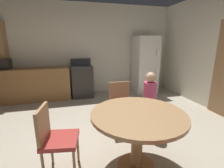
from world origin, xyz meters
The scene contains 10 objects.
ground_plane centered at (0.00, 0.00, 0.00)m, with size 14.00×14.00×0.00m, color #A89E89.
wall_back centered at (0.00, 3.00, 1.35)m, with size 5.70×0.12×2.70m, color silver.
kitchen_counter centered at (-1.55, 2.60, 0.45)m, with size 2.00×0.60×0.90m, color olive.
oven_range centered at (-0.20, 2.60, 0.47)m, with size 0.60×0.60×1.10m.
refrigerator centered at (1.79, 2.55, 0.88)m, with size 0.68×0.68×1.76m.
microwave centered at (-2.24, 2.60, 1.03)m, with size 0.44×0.32×0.26m, color black.
dining_table centered at (0.22, -0.48, 0.60)m, with size 1.13×1.13×0.76m.
chair_north centered at (0.31, 0.51, 0.50)m, with size 0.44×0.44×0.87m.
chair_west centered at (-0.76, -0.32, 0.50)m, with size 0.46×0.46×0.87m.
person_child centered at (0.76, 0.26, 0.58)m, with size 0.31×0.31×1.09m.
Camera 1 is at (-0.53, -2.10, 1.56)m, focal length 25.70 mm.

